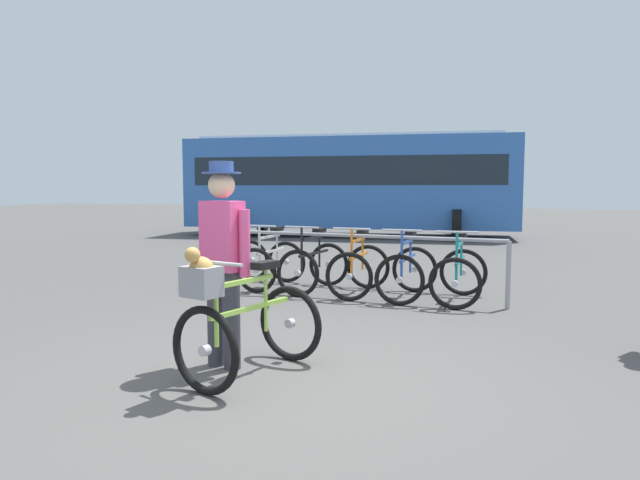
% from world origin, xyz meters
% --- Properties ---
extents(ground_plane, '(80.00, 80.00, 0.00)m').
position_xyz_m(ground_plane, '(0.00, 0.00, 0.00)').
color(ground_plane, '#514F4C').
extents(bike_rack_rail, '(4.60, 0.39, 0.88)m').
position_xyz_m(bike_rack_rail, '(-0.72, 3.68, 0.70)').
color(bike_rack_rail, '#99999E').
rests_on(bike_rack_rail, ground).
extents(racked_bike_red, '(0.86, 1.21, 0.98)m').
position_xyz_m(racked_bike_red, '(-2.56, 4.00, 0.37)').
color(racked_bike_red, black).
rests_on(racked_bike_red, ground).
extents(racked_bike_white, '(0.71, 1.14, 0.98)m').
position_xyz_m(racked_bike_white, '(-1.86, 3.94, 0.37)').
color(racked_bike_white, black).
rests_on(racked_bike_white, ground).
extents(racked_bike_black, '(0.77, 1.18, 0.98)m').
position_xyz_m(racked_bike_black, '(-1.16, 3.89, 0.37)').
color(racked_bike_black, black).
rests_on(racked_bike_black, ground).
extents(racked_bike_orange, '(0.67, 1.09, 0.97)m').
position_xyz_m(racked_bike_orange, '(-0.46, 3.84, 0.37)').
color(racked_bike_orange, black).
rests_on(racked_bike_orange, ground).
extents(racked_bike_blue, '(0.67, 1.12, 0.98)m').
position_xyz_m(racked_bike_blue, '(0.24, 3.79, 0.37)').
color(racked_bike_blue, black).
rests_on(racked_bike_blue, ground).
extents(racked_bike_teal, '(0.66, 1.10, 0.97)m').
position_xyz_m(racked_bike_teal, '(0.94, 3.74, 0.37)').
color(racked_bike_teal, black).
rests_on(racked_bike_teal, ground).
extents(featured_bicycle, '(0.91, 1.25, 1.09)m').
position_xyz_m(featured_bicycle, '(-0.34, 0.02, 0.49)').
color(featured_bicycle, black).
rests_on(featured_bicycle, ground).
extents(person_with_featured_bike, '(0.52, 0.32, 1.72)m').
position_xyz_m(person_with_featured_bike, '(-0.64, 0.28, 0.95)').
color(person_with_featured_bike, '#383842').
rests_on(person_with_featured_bike, ground).
extents(bus_distant, '(10.23, 4.22, 3.08)m').
position_xyz_m(bus_distant, '(-3.46, 13.33, 1.74)').
color(bus_distant, '#3366B7').
rests_on(bus_distant, ground).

